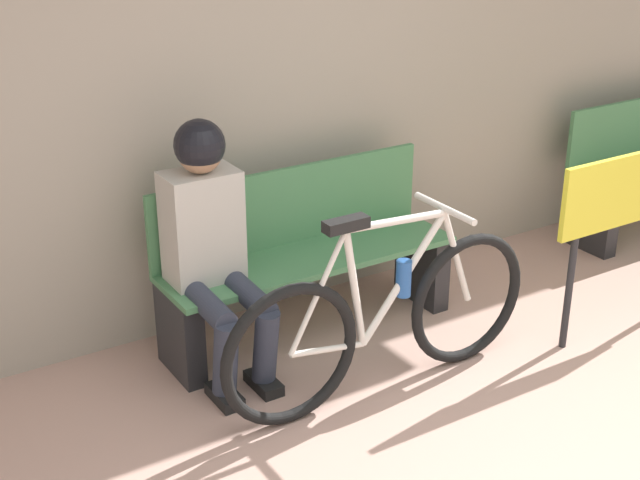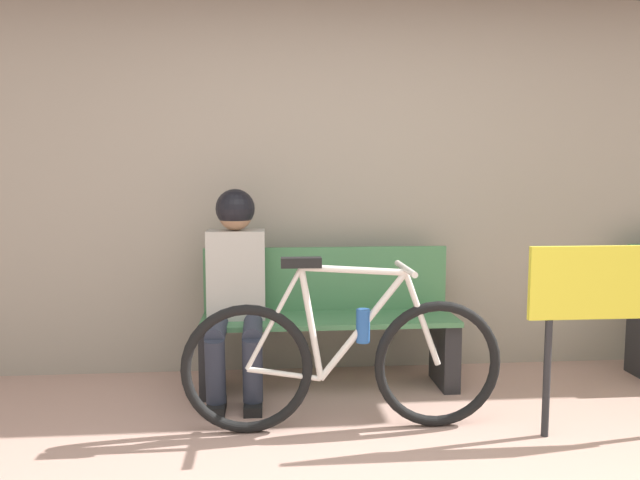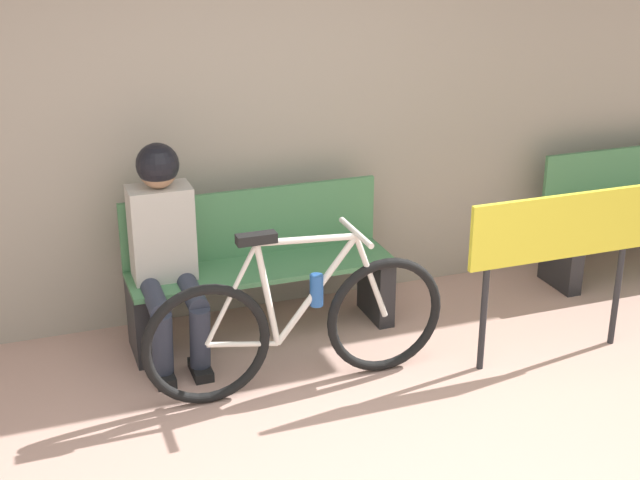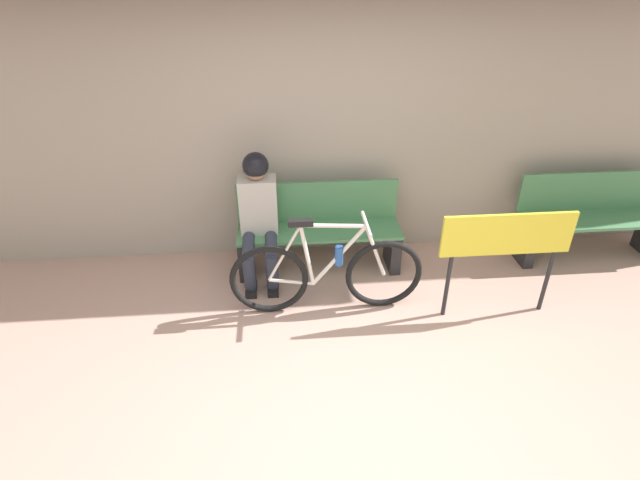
# 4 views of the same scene
# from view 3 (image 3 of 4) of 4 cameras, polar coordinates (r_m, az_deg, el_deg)

# --- Properties ---
(storefront_wall) EXTENTS (12.00, 0.56, 3.20)m
(storefront_wall) POSITION_cam_3_polar(r_m,az_deg,el_deg) (5.20, -4.77, 12.78)
(storefront_wall) COLOR #9E9384
(storefront_wall) RESTS_ON ground_plane
(park_bench_near) EXTENTS (1.53, 0.42, 0.84)m
(park_bench_near) POSITION_cam_3_polar(r_m,az_deg,el_deg) (5.17, -3.87, -1.98)
(park_bench_near) COLOR #477F51
(park_bench_near) RESTS_ON ground_plane
(bicycle) EXTENTS (1.63, 0.40, 0.89)m
(bicycle) POSITION_cam_3_polar(r_m,az_deg,el_deg) (4.61, -1.36, -5.41)
(bicycle) COLOR black
(bicycle) RESTS_ON ground_plane
(person_seated) EXTENTS (0.34, 0.59, 1.21)m
(person_seated) POSITION_cam_3_polar(r_m,az_deg,el_deg) (4.85, -9.91, 0.03)
(person_seated) COLOR #2D3342
(person_seated) RESTS_ON ground_plane
(signboard) EXTENTS (1.07, 0.04, 0.95)m
(signboard) POSITION_cam_3_polar(r_m,az_deg,el_deg) (4.93, 15.06, 0.20)
(signboard) COLOR #232326
(signboard) RESTS_ON ground_plane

